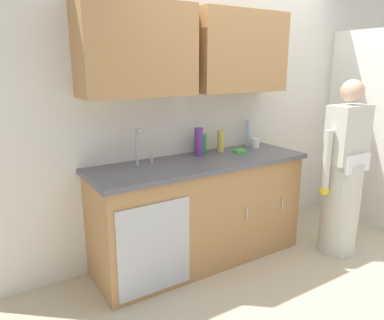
# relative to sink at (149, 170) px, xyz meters

# --- Properties ---
(ground_plane) EXTENTS (9.00, 9.00, 0.00)m
(ground_plane) POSITION_rel_sink_xyz_m (1.03, -0.71, -0.93)
(ground_plane) COLOR beige
(kitchen_wall_with_uppers) EXTENTS (4.80, 0.44, 2.70)m
(kitchen_wall_with_uppers) POSITION_rel_sink_xyz_m (0.89, 0.29, 0.55)
(kitchen_wall_with_uppers) COLOR silver
(kitchen_wall_with_uppers) RESTS_ON ground
(closet_door_panel) EXTENTS (0.04, 1.10, 2.10)m
(closet_door_panel) POSITION_rel_sink_xyz_m (2.48, -0.31, 0.12)
(closet_door_panel) COLOR silver
(closet_door_panel) RESTS_ON ground
(counter_cabinet) EXTENTS (1.90, 0.62, 0.90)m
(counter_cabinet) POSITION_rel_sink_xyz_m (0.48, -0.01, -0.48)
(counter_cabinet) COLOR #B27F4C
(counter_cabinet) RESTS_ON ground
(countertop) EXTENTS (1.96, 0.66, 0.04)m
(countertop) POSITION_rel_sink_xyz_m (0.48, -0.01, -0.01)
(countertop) COLOR #595960
(countertop) RESTS_ON counter_cabinet
(sink) EXTENTS (0.50, 0.36, 0.35)m
(sink) POSITION_rel_sink_xyz_m (0.00, 0.00, 0.00)
(sink) COLOR #B7BABF
(sink) RESTS_ON counter_cabinet
(person_at_sink) EXTENTS (0.55, 0.34, 1.62)m
(person_at_sink) POSITION_rel_sink_xyz_m (1.67, -0.59, -0.23)
(person_at_sink) COLOR white
(person_at_sink) RESTS_ON ground
(bottle_dish_liquid) EXTENTS (0.07, 0.07, 0.20)m
(bottle_dish_liquid) POSITION_rel_sink_xyz_m (0.83, 0.17, 0.12)
(bottle_dish_liquid) COLOR #D8D14C
(bottle_dish_liquid) RESTS_ON countertop
(bottle_water_tall) EXTENTS (0.07, 0.07, 0.17)m
(bottle_water_tall) POSITION_rel_sink_xyz_m (0.66, 0.23, 0.10)
(bottle_water_tall) COLOR #2D8C4C
(bottle_water_tall) RESTS_ON countertop
(bottle_soap) EXTENTS (0.06, 0.06, 0.27)m
(bottle_soap) POSITION_rel_sink_xyz_m (1.21, 0.22, 0.15)
(bottle_soap) COLOR silver
(bottle_soap) RESTS_ON countertop
(bottle_cleaner_spray) EXTENTS (0.08, 0.08, 0.26)m
(bottle_cleaner_spray) POSITION_rel_sink_xyz_m (0.56, 0.14, 0.14)
(bottle_cleaner_spray) COLOR #66388C
(bottle_cleaner_spray) RESTS_ON countertop
(cup_by_sink) EXTENTS (0.08, 0.08, 0.09)m
(cup_by_sink) POSITION_rel_sink_xyz_m (1.22, 0.12, 0.06)
(cup_by_sink) COLOR white
(cup_by_sink) RESTS_ON countertop
(sponge) EXTENTS (0.11, 0.07, 0.03)m
(sponge) POSITION_rel_sink_xyz_m (0.95, 0.03, 0.03)
(sponge) COLOR #4CBF4C
(sponge) RESTS_ON countertop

